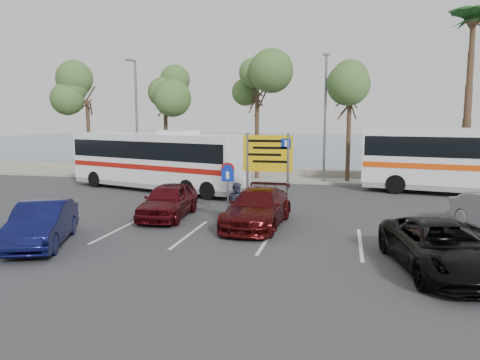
% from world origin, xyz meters
% --- Properties ---
extents(ground, '(120.00, 120.00, 0.00)m').
position_xyz_m(ground, '(0.00, 0.00, 0.00)').
color(ground, '#303133').
rests_on(ground, ground).
extents(kerb_strip, '(44.00, 2.40, 0.15)m').
position_xyz_m(kerb_strip, '(0.00, 14.00, 0.07)').
color(kerb_strip, gray).
rests_on(kerb_strip, ground).
extents(seawall, '(48.00, 0.80, 0.60)m').
position_xyz_m(seawall, '(0.00, 16.00, 0.30)').
color(seawall, gray).
rests_on(seawall, ground).
extents(sea, '(140.00, 140.00, 0.00)m').
position_xyz_m(sea, '(0.00, 60.00, 0.01)').
color(sea, '#44596D').
rests_on(sea, ground).
extents(tree_far_left, '(3.20, 3.20, 7.60)m').
position_xyz_m(tree_far_left, '(-14.00, 14.00, 6.33)').
color(tree_far_left, '#382619').
rests_on(tree_far_left, kerb_strip).
extents(tree_left, '(3.20, 3.20, 7.20)m').
position_xyz_m(tree_left, '(-8.00, 14.00, 6.00)').
color(tree_left, '#382619').
rests_on(tree_left, kerb_strip).
extents(tree_mid, '(3.20, 3.20, 8.00)m').
position_xyz_m(tree_mid, '(-1.50, 14.00, 6.65)').
color(tree_mid, '#382619').
rests_on(tree_mid, kerb_strip).
extents(tree_right, '(3.20, 3.20, 7.40)m').
position_xyz_m(tree_right, '(4.50, 14.00, 6.17)').
color(tree_right, '#382619').
rests_on(tree_right, kerb_strip).
extents(palm_tree, '(4.80, 4.80, 11.20)m').
position_xyz_m(palm_tree, '(11.50, 14.00, 9.87)').
color(palm_tree, '#382619').
rests_on(palm_tree, kerb_strip).
extents(street_lamp_left, '(0.45, 1.15, 8.01)m').
position_xyz_m(street_lamp_left, '(-10.00, 13.52, 4.60)').
color(street_lamp_left, slate).
rests_on(street_lamp_left, kerb_strip).
extents(street_lamp_right, '(0.45, 1.15, 8.01)m').
position_xyz_m(street_lamp_right, '(3.00, 13.52, 4.60)').
color(street_lamp_right, slate).
rests_on(street_lamp_right, kerb_strip).
extents(direction_sign, '(2.20, 0.12, 3.60)m').
position_xyz_m(direction_sign, '(1.00, 3.20, 2.43)').
color(direction_sign, slate).
rests_on(direction_sign, ground).
extents(sign_no_stop, '(0.60, 0.08, 2.35)m').
position_xyz_m(sign_no_stop, '(-0.60, 2.38, 1.58)').
color(sign_no_stop, slate).
rests_on(sign_no_stop, ground).
extents(sign_parking, '(0.50, 0.07, 2.25)m').
position_xyz_m(sign_parking, '(-0.20, 0.79, 1.47)').
color(sign_parking, slate).
rests_on(sign_parking, ground).
extents(lane_markings, '(12.02, 4.20, 0.01)m').
position_xyz_m(lane_markings, '(-1.14, -1.00, 0.00)').
color(lane_markings, silver).
rests_on(lane_markings, ground).
extents(coach_bus_left, '(11.53, 6.00, 3.54)m').
position_xyz_m(coach_bus_left, '(-6.50, 8.54, 1.64)').
color(coach_bus_left, white).
rests_on(coach_bus_left, ground).
extents(car_blue, '(2.99, 4.68, 1.46)m').
position_xyz_m(car_blue, '(-5.57, -3.50, 0.73)').
color(car_blue, '#0D1040').
rests_on(car_blue, ground).
extents(car_maroon, '(2.35, 5.17, 1.47)m').
position_xyz_m(car_maroon, '(1.00, 0.80, 0.73)').
color(car_maroon, '#450B0C').
rests_on(car_maroon, ground).
extents(car_red, '(2.01, 4.46, 1.49)m').
position_xyz_m(car_red, '(-3.00, 1.50, 0.74)').
color(car_red, '#4D0B10').
rests_on(car_red, ground).
extents(suv_black, '(3.30, 5.45, 1.42)m').
position_xyz_m(suv_black, '(7.00, -3.50, 0.71)').
color(suv_black, black).
rests_on(suv_black, ground).
extents(pedestrian_far, '(0.93, 1.02, 1.69)m').
position_xyz_m(pedestrian_far, '(0.13, 1.00, 0.85)').
color(pedestrian_far, '#34384E').
rests_on(pedestrian_far, ground).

